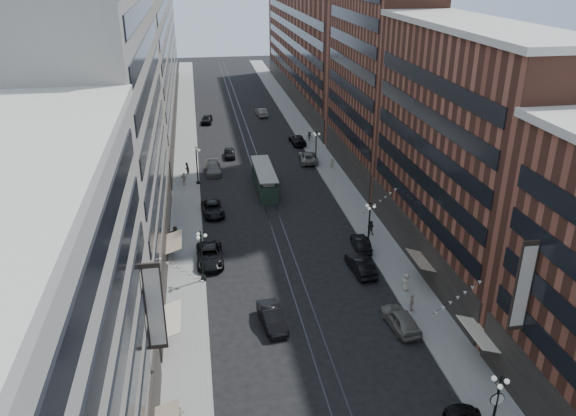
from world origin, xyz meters
TOP-DOWN VIEW (x-y plane):
  - ground at (0.00, 60.00)m, footprint 220.00×220.00m
  - sidewalk_west at (-11.00, 70.00)m, footprint 4.00×180.00m
  - sidewalk_east at (11.00, 70.00)m, footprint 4.00×180.00m
  - rail_west at (-0.70, 70.00)m, footprint 0.12×180.00m
  - rail_east at (0.70, 70.00)m, footprint 0.12×180.00m
  - building_west_near at (-17.00, 0.00)m, footprint 8.00×30.00m
  - building_west_mid at (-17.00, 33.00)m, footprint 8.00×36.00m
  - building_west_far at (-17.00, 96.00)m, footprint 8.00×90.00m
  - building_east_mid at (17.00, 28.00)m, footprint 8.00×30.00m
  - building_east_tower at (17.00, 56.00)m, footprint 8.00×26.00m
  - building_east_far at (17.00, 105.00)m, footprint 8.00×72.00m
  - lamppost_sw_far at (-9.20, 28.00)m, footprint 1.03×1.14m
  - lamppost_sw_mid at (-9.20, 55.00)m, footprint 1.03×1.14m
  - lamppost_se_near at (9.20, 4.00)m, footprint 1.08×1.14m
  - lamppost_se_far at (9.20, 32.00)m, footprint 1.03×1.14m
  - lamppost_se_mid at (9.20, 60.00)m, footprint 1.03×1.14m
  - streetcar at (0.00, 51.50)m, footprint 2.54×11.47m
  - car_2 at (-8.40, 31.77)m, footprint 2.81×6.04m
  - car_4 at (7.70, 17.31)m, footprint 2.63×5.30m
  - car_5 at (-3.40, 19.48)m, footprint 2.39×5.28m
  - pedestrian_1 at (-11.41, 9.01)m, footprint 0.92×0.63m
  - pedestrian_2 at (-12.50, 34.09)m, footprint 0.79×0.53m
  - pedestrian_4 at (9.54, 19.43)m, footprint 0.74×1.05m
  - car_7 at (-7.54, 44.21)m, footprint 3.05×5.67m
  - car_8 at (-6.80, 59.29)m, footprint 2.27×5.51m
  - car_9 at (-6.80, 88.08)m, footprint 2.58×5.04m
  - car_10 at (8.40, 32.02)m, footprint 1.83×4.60m
  - car_11 at (8.40, 61.92)m, footprint 3.27×6.08m
  - car_12 at (8.40, 71.51)m, footprint 2.62×5.73m
  - car_13 at (-3.87, 66.36)m, footprint 1.83×4.33m
  - car_14 at (4.50, 91.63)m, footprint 2.26×5.10m
  - pedestrian_5 at (-12.09, 37.33)m, footprint 1.69×1.03m
  - pedestrian_6 at (-11.14, 54.65)m, footprint 1.16×0.70m
  - pedestrian_7 at (10.48, 35.14)m, footprint 0.97×0.83m
  - pedestrian_8 at (11.29, 57.94)m, footprint 0.63×0.41m
  - pedestrian_9 at (10.70, 72.43)m, footprint 1.17×0.64m
  - car_extra_0 at (6.97, 27.16)m, footprint 2.25×5.40m
  - pedestrian_extra_0 at (10.22, 22.87)m, footprint 0.76×0.98m
  - pedestrian_extra_1 at (-10.77, 59.10)m, footprint 0.90×1.01m

SIDE VIEW (x-z plane):
  - ground at x=0.00m, z-range 0.00..0.00m
  - rail_west at x=-0.70m, z-range 0.00..0.02m
  - rail_east at x=0.70m, z-range 0.00..0.02m
  - sidewalk_west at x=-11.00m, z-range 0.00..0.15m
  - sidewalk_east at x=11.00m, z-range 0.00..0.15m
  - car_13 at x=-3.87m, z-range 0.00..1.46m
  - car_10 at x=8.40m, z-range 0.00..1.49m
  - car_7 at x=-7.54m, z-range 0.00..1.51m
  - car_8 at x=-6.80m, z-range 0.00..1.59m
  - car_11 at x=8.40m, z-range 0.00..1.62m
  - car_12 at x=8.40m, z-range 0.00..1.63m
  - car_14 at x=4.50m, z-range 0.00..1.63m
  - car_9 at x=-6.80m, z-range 0.00..1.64m
  - car_2 at x=-8.40m, z-range 0.00..1.67m
  - car_5 at x=-3.40m, z-range 0.00..1.68m
  - car_4 at x=7.70m, z-range 0.00..1.73m
  - car_extra_0 at x=6.97m, z-range 0.00..1.74m
  - pedestrian_2 at x=-12.50m, z-range 0.15..1.66m
  - pedestrian_4 at x=9.54m, z-range 0.15..1.79m
  - pedestrian_9 at x=10.70m, z-range 0.15..1.87m
  - pedestrian_8 at x=11.29m, z-range 0.15..1.87m
  - pedestrian_1 at x=-11.41m, z-range 0.15..1.87m
  - pedestrian_7 at x=10.48m, z-range 0.15..1.89m
  - pedestrian_5 at x=-12.09m, z-range 0.15..1.91m
  - pedestrian_extra_0 at x=10.22m, z-range 0.15..1.92m
  - pedestrian_extra_1 at x=-10.77m, z-range 0.15..1.98m
  - pedestrian_6 at x=-11.14m, z-range 0.15..2.00m
  - streetcar at x=0.00m, z-range -0.12..3.05m
  - lamppost_sw_far at x=-9.20m, z-range 0.34..5.86m
  - lamppost_sw_mid at x=-9.20m, z-range 0.34..5.86m
  - lamppost_se_far at x=9.20m, z-range 0.34..5.86m
  - lamppost_se_mid at x=9.20m, z-range 0.34..5.86m
  - lamppost_se_near at x=9.20m, z-range 0.46..5.98m
  - building_west_near at x=-17.00m, z-range 0.00..22.00m
  - building_east_mid at x=17.00m, z-range 0.00..24.00m
  - building_east_far at x=17.00m, z-range 0.00..24.00m
  - building_west_far at x=-17.00m, z-range 0.00..26.00m
  - building_west_mid at x=-17.00m, z-range 0.00..28.00m
  - building_east_tower at x=17.00m, z-range 0.00..42.00m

